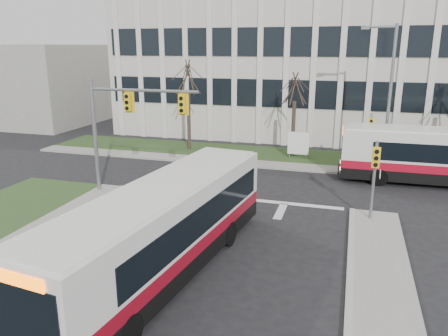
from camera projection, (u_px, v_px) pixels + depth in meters
ground at (168, 270)px, 15.92m from camera, size 120.00×120.00×0.00m
sidewalk_cross at (331, 170)px, 28.57m from camera, size 44.00×1.60×0.14m
building_lawn at (334, 160)px, 31.15m from camera, size 44.00×5.00×0.12m
office_building at (345, 67)px, 40.63m from camera, size 40.00×16.00×12.00m
building_annex at (38, 84)px, 45.95m from camera, size 12.00×12.00×8.00m
mast_arm_signal at (121, 117)px, 22.92m from camera, size 6.11×0.38×6.20m
signal_pole_near at (375, 170)px, 19.64m from camera, size 0.34×0.39×3.80m
signal_pole_far at (370, 134)px, 27.49m from camera, size 0.34×0.39×3.80m
streetlight at (387, 91)px, 27.28m from camera, size 2.15×0.25×9.20m
directory_sign at (298, 144)px, 31.07m from camera, size 1.50×0.12×2.00m
tree_left at (188, 79)px, 32.69m from camera, size 1.80×1.80×7.70m
tree_mid at (295, 90)px, 30.85m from camera, size 1.80×1.80×6.82m
bus_main at (163, 232)px, 15.24m from camera, size 4.11×12.40×3.24m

